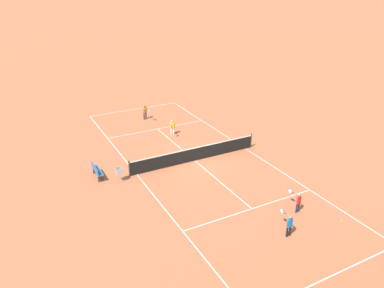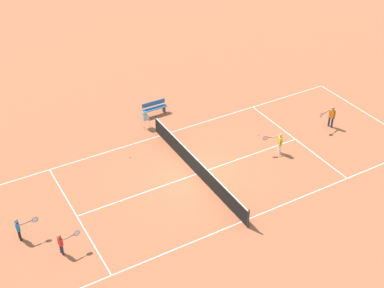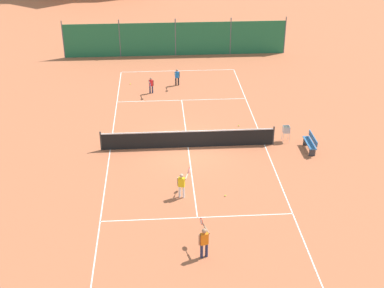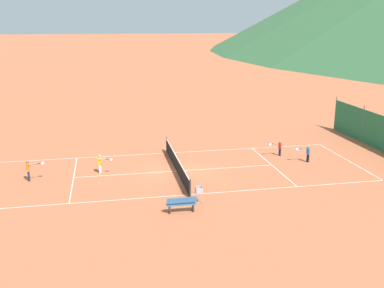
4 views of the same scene
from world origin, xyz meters
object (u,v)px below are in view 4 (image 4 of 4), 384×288
object	(u,v)px
player_near_baseline	(29,168)
tennis_ball_by_net_left	(225,185)
player_near_service	(279,147)
tennis_ball_alley_right	(294,148)
tennis_ball_near_corner	(99,183)
player_far_service	(100,162)
tennis_net	(177,164)
player_far_baseline	(307,152)
courtside_bench	(181,204)
ball_hopper	(199,191)

from	to	relation	value
player_near_baseline	tennis_ball_by_net_left	xyz separation A→B (m)	(3.01, 11.29, -0.73)
player_near_service	tennis_ball_alley_right	size ratio (longest dim) A/B	16.47
tennis_ball_near_corner	player_far_service	bearing A→B (deg)	176.98
player_far_service	tennis_ball_by_net_left	bearing A→B (deg)	63.00
tennis_net	player_near_baseline	bearing A→B (deg)	-89.73
player_far_baseline	tennis_ball_near_corner	bearing A→B (deg)	-83.56
tennis_ball_by_net_left	courtside_bench	xyz separation A→B (m)	(3.29, -3.14, 0.42)
player_near_service	player_near_baseline	xyz separation A→B (m)	(1.97, -16.61, 0.13)
tennis_net	tennis_ball_by_net_left	world-z (taller)	tennis_net
tennis_ball_alley_right	tennis_net	bearing A→B (deg)	-70.38
player_far_service	ball_hopper	size ratio (longest dim) A/B	1.37
player_far_baseline	tennis_ball_by_net_left	xyz separation A→B (m)	(3.23, -6.63, -0.64)
tennis_net	tennis_ball_alley_right	size ratio (longest dim) A/B	139.09
tennis_net	tennis_ball_by_net_left	size ratio (longest dim) A/B	139.09
player_near_service	tennis_ball_near_corner	size ratio (longest dim) A/B	16.47
player_near_baseline	player_far_service	bearing A→B (deg)	98.24
tennis_net	player_near_service	distance (m)	7.91
tennis_ball_alley_right	tennis_ball_near_corner	size ratio (longest dim) A/B	1.00
player_near_service	player_near_baseline	size ratio (longest dim) A/B	0.83
player_near_service	tennis_ball_by_net_left	size ratio (longest dim) A/B	16.47
tennis_ball_alley_right	tennis_ball_near_corner	xyz separation A→B (m)	(4.73, -14.26, 0.00)
player_near_service	tennis_net	bearing A→B (deg)	-75.89
tennis_net	ball_hopper	distance (m)	5.31
player_near_baseline	tennis_ball_near_corner	world-z (taller)	player_near_baseline
player_far_baseline	tennis_ball_near_corner	size ratio (longest dim) A/B	17.42
tennis_ball_near_corner	player_far_baseline	bearing A→B (deg)	96.44
tennis_net	tennis_ball_alley_right	xyz separation A→B (m)	(-3.35, 9.41, -0.47)
courtside_bench	player_far_baseline	bearing A→B (deg)	123.72
player_far_service	tennis_ball_near_corner	distance (m)	2.06
player_far_service	courtside_bench	distance (m)	7.96
player_far_baseline	tennis_ball_alley_right	distance (m)	3.26
tennis_net	courtside_bench	xyz separation A→B (m)	(6.34, -0.79, -0.05)
player_far_baseline	tennis_ball_alley_right	world-z (taller)	player_far_baseline
tennis_net	tennis_ball_by_net_left	bearing A→B (deg)	37.66
player_near_baseline	tennis_ball_by_net_left	world-z (taller)	player_near_baseline
tennis_ball_alley_right	courtside_bench	size ratio (longest dim) A/B	0.04
player_near_service	player_far_service	bearing A→B (deg)	-83.72
player_near_baseline	ball_hopper	xyz separation A→B (m)	(5.26, 9.25, -0.11)
player_far_baseline	player_near_service	bearing A→B (deg)	-143.01
player_far_baseline	courtside_bench	bearing A→B (deg)	-56.28
tennis_ball_by_net_left	player_near_baseline	bearing A→B (deg)	-104.93
tennis_net	tennis_ball_near_corner	size ratio (longest dim) A/B	139.09
player_near_service	ball_hopper	size ratio (longest dim) A/B	1.22
tennis_ball_by_net_left	courtside_bench	size ratio (longest dim) A/B	0.04
tennis_ball_alley_right	ball_hopper	world-z (taller)	ball_hopper
tennis_ball_near_corner	tennis_ball_by_net_left	xyz separation A→B (m)	(1.67, 7.20, 0.00)
player_far_service	ball_hopper	distance (m)	7.75
tennis_ball_near_corner	courtside_bench	size ratio (longest dim) A/B	0.04
ball_hopper	player_near_baseline	bearing A→B (deg)	-119.62
ball_hopper	tennis_ball_alley_right	bearing A→B (deg)	133.59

